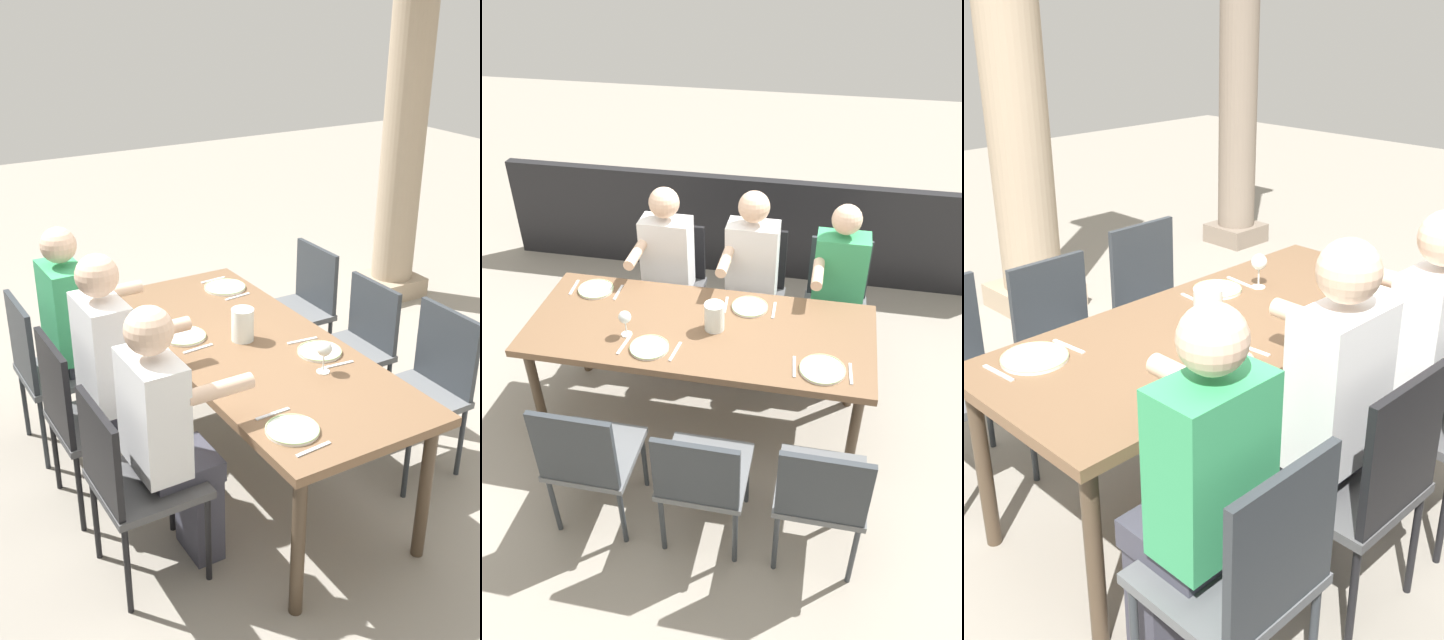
% 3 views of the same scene
% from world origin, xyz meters
% --- Properties ---
extents(ground_plane, '(16.00, 16.00, 0.00)m').
position_xyz_m(ground_plane, '(0.00, 0.00, 0.00)').
color(ground_plane, gray).
extents(dining_table, '(2.04, 0.85, 0.77)m').
position_xyz_m(dining_table, '(0.00, 0.00, 0.71)').
color(dining_table, brown).
rests_on(dining_table, ground).
extents(chair_west_south, '(0.44, 0.44, 0.93)m').
position_xyz_m(chair_west_south, '(-0.78, -0.85, 0.53)').
color(chair_west_south, '#5B5E61').
rests_on(chair_west_south, ground).
extents(chair_mid_north, '(0.44, 0.44, 0.85)m').
position_xyz_m(chair_mid_north, '(-0.20, 0.84, 0.50)').
color(chair_mid_north, '#5B5E61').
rests_on(chair_mid_north, ground).
extents(chair_mid_south, '(0.44, 0.44, 0.95)m').
position_xyz_m(chair_mid_south, '(-0.20, -0.85, 0.54)').
color(chair_mid_south, '#4F4F50').
rests_on(chair_mid_south, ground).
extents(chair_east_north, '(0.44, 0.44, 0.91)m').
position_xyz_m(chair_east_north, '(0.40, 0.85, 0.52)').
color(chair_east_north, '#5B5E61').
rests_on(chair_east_north, ground).
extents(diner_woman_green, '(0.35, 0.49, 1.33)m').
position_xyz_m(diner_woman_green, '(-0.20, -0.65, 0.71)').
color(diner_woman_green, '#3F3F4C').
rests_on(diner_woman_green, ground).
extents(diner_man_white, '(0.34, 0.49, 1.31)m').
position_xyz_m(diner_man_white, '(0.40, -0.66, 0.70)').
color(diner_man_white, '#3F3F4C').
rests_on(diner_man_white, ground).
extents(diner_guest_third, '(0.35, 0.49, 1.30)m').
position_xyz_m(diner_guest_third, '(-0.78, -0.65, 0.69)').
color(diner_guest_third, '#3F3F4C').
rests_on(diner_guest_third, ground).
extents(stone_column_centre, '(0.53, 0.53, 3.08)m').
position_xyz_m(stone_column_centre, '(0.53, 2.33, 1.51)').
color(stone_column_centre, tan).
rests_on(stone_column_centre, ground).
extents(stone_column_far, '(0.42, 0.42, 2.78)m').
position_xyz_m(stone_column_far, '(2.63, 2.33, 1.37)').
color(stone_column_far, gray).
rests_on(stone_column_far, ground).
extents(plate_0, '(0.25, 0.25, 0.02)m').
position_xyz_m(plate_0, '(-0.73, 0.25, 0.78)').
color(plate_0, white).
rests_on(plate_0, dining_table).
extents(fork_0, '(0.03, 0.17, 0.01)m').
position_xyz_m(fork_0, '(-0.88, 0.25, 0.78)').
color(fork_0, silver).
rests_on(fork_0, dining_table).
extents(spoon_0, '(0.03, 0.17, 0.01)m').
position_xyz_m(spoon_0, '(-0.58, 0.25, 0.78)').
color(spoon_0, silver).
rests_on(spoon_0, dining_table).
extents(plate_1, '(0.22, 0.22, 0.02)m').
position_xyz_m(plate_1, '(-0.26, -0.25, 0.78)').
color(plate_1, white).
rests_on(plate_1, dining_table).
extents(fork_1, '(0.02, 0.17, 0.01)m').
position_xyz_m(fork_1, '(-0.41, -0.25, 0.78)').
color(fork_1, silver).
rests_on(fork_1, dining_table).
extents(spoon_1, '(0.03, 0.17, 0.01)m').
position_xyz_m(spoon_1, '(-0.11, -0.25, 0.78)').
color(spoon_1, silver).
rests_on(spoon_1, dining_table).
extents(plate_2, '(0.22, 0.22, 0.02)m').
position_xyz_m(plate_2, '(0.23, 0.25, 0.78)').
color(plate_2, white).
rests_on(plate_2, dining_table).
extents(wine_glass_2, '(0.07, 0.07, 0.16)m').
position_xyz_m(wine_glass_2, '(0.40, 0.15, 0.89)').
color(wine_glass_2, white).
rests_on(wine_glass_2, dining_table).
extents(fork_2, '(0.03, 0.17, 0.01)m').
position_xyz_m(fork_2, '(0.08, 0.25, 0.78)').
color(fork_2, silver).
rests_on(fork_2, dining_table).
extents(spoon_2, '(0.03, 0.17, 0.01)m').
position_xyz_m(spoon_2, '(0.38, 0.25, 0.78)').
color(spoon_2, silver).
rests_on(spoon_2, dining_table).
extents(plate_3, '(0.23, 0.23, 0.02)m').
position_xyz_m(plate_3, '(0.74, -0.26, 0.78)').
color(plate_3, white).
rests_on(plate_3, dining_table).
extents(fork_3, '(0.02, 0.17, 0.01)m').
position_xyz_m(fork_3, '(0.59, -0.26, 0.78)').
color(fork_3, silver).
rests_on(fork_3, dining_table).
extents(spoon_3, '(0.03, 0.17, 0.01)m').
position_xyz_m(spoon_3, '(0.89, -0.26, 0.78)').
color(spoon_3, silver).
rests_on(spoon_3, dining_table).
extents(water_pitcher, '(0.12, 0.12, 0.17)m').
position_xyz_m(water_pitcher, '(-0.09, -0.01, 0.85)').
color(water_pitcher, white).
rests_on(water_pitcher, dining_table).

